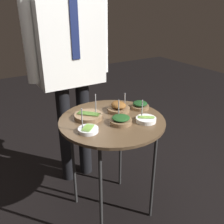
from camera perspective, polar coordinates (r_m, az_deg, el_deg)
ground_plane at (r=1.99m, az=0.00°, el=-21.14°), size 8.00×8.00×0.00m
serving_cart at (r=1.58m, az=0.00°, el=-3.50°), size 0.66×0.66×0.74m
bowl_spinach_mid_left at (r=1.49m, az=2.02°, el=-1.86°), size 0.13×0.13×0.14m
bowl_asparagus_mid_right at (r=1.54m, az=7.76°, el=-1.67°), size 0.12×0.12×0.13m
bowl_roast_far_rim at (r=1.66m, az=1.52°, el=1.08°), size 0.15×0.15×0.12m
bowl_asparagus_front_right at (r=1.57m, az=-5.38°, el=-0.90°), size 0.18×0.18×0.15m
bowl_spinach_front_left at (r=1.72m, az=6.42°, el=1.54°), size 0.12×0.12×0.05m
bowl_asparagus_center at (r=1.41m, az=-5.48°, el=-3.99°), size 0.12×0.12×0.14m
waiter_figure at (r=1.86m, az=-9.71°, el=13.46°), size 0.63×0.24×1.70m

